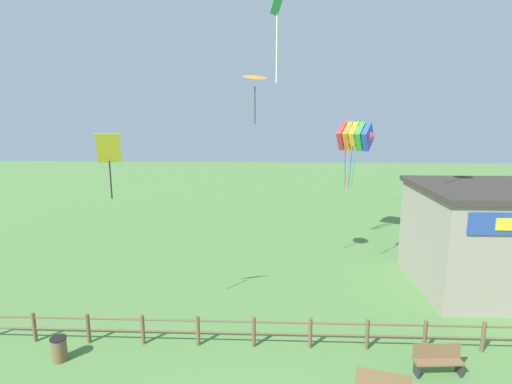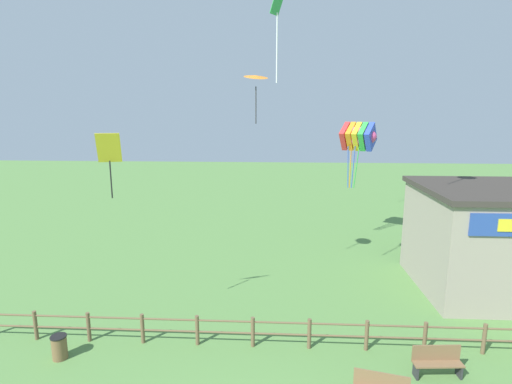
{
  "view_description": "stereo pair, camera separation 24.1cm",
  "coord_description": "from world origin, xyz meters",
  "px_view_note": "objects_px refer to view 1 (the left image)",
  "views": [
    {
      "loc": [
        0.6,
        -7.27,
        8.23
      ],
      "look_at": [
        0.0,
        7.68,
        5.25
      ],
      "focal_mm": 28.0,
      "sensor_mm": 36.0,
      "label": 1
    },
    {
      "loc": [
        0.84,
        -7.26,
        8.23
      ],
      "look_at": [
        0.0,
        7.68,
        5.25
      ],
      "focal_mm": 28.0,
      "sensor_mm": 36.0,
      "label": 2
    }
  ],
  "objects_px": {
    "kite_green_diamond": "(277,21)",
    "kite_orange_delta": "(255,78)",
    "trash_bin": "(59,349)",
    "seaside_building": "(510,238)",
    "park_bench_by_building": "(438,359)",
    "kite_rainbow_parafoil": "(355,137)",
    "kite_yellow_diamond": "(109,153)"
  },
  "relations": [
    {
      "from": "kite_green_diamond",
      "to": "kite_orange_delta",
      "type": "distance_m",
      "value": 3.0
    },
    {
      "from": "trash_bin",
      "to": "seaside_building",
      "type": "bearing_deg",
      "value": 19.47
    },
    {
      "from": "park_bench_by_building",
      "to": "kite_rainbow_parafoil",
      "type": "xyz_separation_m",
      "value": [
        -0.19,
        13.5,
        6.26
      ]
    },
    {
      "from": "kite_green_diamond",
      "to": "kite_yellow_diamond",
      "type": "xyz_separation_m",
      "value": [
        -5.8,
        -1.91,
        -4.67
      ]
    },
    {
      "from": "kite_rainbow_parafoil",
      "to": "kite_green_diamond",
      "type": "height_order",
      "value": "kite_green_diamond"
    },
    {
      "from": "trash_bin",
      "to": "kite_green_diamond",
      "type": "xyz_separation_m",
      "value": [
        7.26,
        3.65,
        11.11
      ]
    },
    {
      "from": "kite_rainbow_parafoil",
      "to": "kite_orange_delta",
      "type": "bearing_deg",
      "value": -128.49
    },
    {
      "from": "trash_bin",
      "to": "kite_orange_delta",
      "type": "relative_size",
      "value": 0.38
    },
    {
      "from": "seaside_building",
      "to": "kite_rainbow_parafoil",
      "type": "bearing_deg",
      "value": 131.47
    },
    {
      "from": "kite_yellow_diamond",
      "to": "trash_bin",
      "type": "bearing_deg",
      "value": -130.01
    },
    {
      "from": "seaside_building",
      "to": "kite_orange_delta",
      "type": "xyz_separation_m",
      "value": [
        -11.95,
        -0.6,
        7.24
      ]
    },
    {
      "from": "seaside_building",
      "to": "park_bench_by_building",
      "type": "relative_size",
      "value": 5.48
    },
    {
      "from": "seaside_building",
      "to": "kite_orange_delta",
      "type": "height_order",
      "value": "kite_orange_delta"
    },
    {
      "from": "park_bench_by_building",
      "to": "kite_orange_delta",
      "type": "height_order",
      "value": "kite_orange_delta"
    },
    {
      "from": "park_bench_by_building",
      "to": "kite_yellow_diamond",
      "type": "relative_size",
      "value": 0.68
    },
    {
      "from": "kite_yellow_diamond",
      "to": "kite_orange_delta",
      "type": "xyz_separation_m",
      "value": [
        4.9,
        4.13,
        2.86
      ]
    },
    {
      "from": "kite_rainbow_parafoil",
      "to": "trash_bin",
      "type": "bearing_deg",
      "value": -132.68
    },
    {
      "from": "kite_green_diamond",
      "to": "kite_orange_delta",
      "type": "height_order",
      "value": "kite_green_diamond"
    },
    {
      "from": "trash_bin",
      "to": "kite_green_diamond",
      "type": "relative_size",
      "value": 0.26
    },
    {
      "from": "trash_bin",
      "to": "kite_orange_delta",
      "type": "height_order",
      "value": "kite_orange_delta"
    },
    {
      "from": "trash_bin",
      "to": "kite_yellow_diamond",
      "type": "relative_size",
      "value": 0.36
    },
    {
      "from": "trash_bin",
      "to": "kite_rainbow_parafoil",
      "type": "bearing_deg",
      "value": 47.32
    },
    {
      "from": "kite_yellow_diamond",
      "to": "seaside_building",
      "type": "bearing_deg",
      "value": 15.69
    },
    {
      "from": "kite_rainbow_parafoil",
      "to": "kite_yellow_diamond",
      "type": "xyz_separation_m",
      "value": [
        -10.81,
        -11.56,
        0.07
      ]
    },
    {
      "from": "kite_rainbow_parafoil",
      "to": "kite_orange_delta",
      "type": "relative_size",
      "value": 1.89
    },
    {
      "from": "trash_bin",
      "to": "kite_rainbow_parafoil",
      "type": "distance_m",
      "value": 19.18
    },
    {
      "from": "park_bench_by_building",
      "to": "trash_bin",
      "type": "height_order",
      "value": "park_bench_by_building"
    },
    {
      "from": "kite_yellow_diamond",
      "to": "kite_green_diamond",
      "type": "bearing_deg",
      "value": 18.26
    },
    {
      "from": "kite_green_diamond",
      "to": "kite_yellow_diamond",
      "type": "relative_size",
      "value": 1.39
    },
    {
      "from": "kite_green_diamond",
      "to": "kite_orange_delta",
      "type": "xyz_separation_m",
      "value": [
        -0.9,
        2.22,
        -1.81
      ]
    },
    {
      "from": "park_bench_by_building",
      "to": "kite_orange_delta",
      "type": "relative_size",
      "value": 0.72
    },
    {
      "from": "seaside_building",
      "to": "kite_rainbow_parafoil",
      "type": "height_order",
      "value": "kite_rainbow_parafoil"
    }
  ]
}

